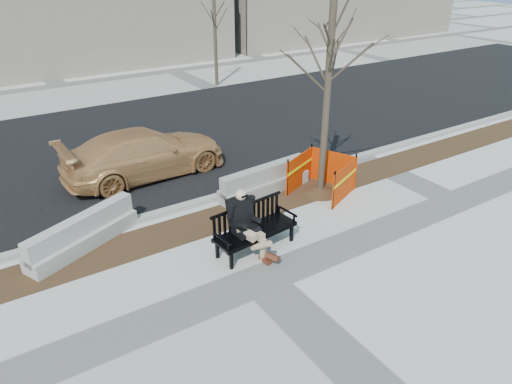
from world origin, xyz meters
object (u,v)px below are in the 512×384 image
at_px(bench, 255,249).
at_px(seated_man, 245,252).
at_px(jersey_barrier_right, 265,192).
at_px(jersey_barrier_left, 85,247).
at_px(tree_fence, 320,193).
at_px(sedan, 148,175).

bearing_deg(bench, seated_man, 168.51).
bearing_deg(jersey_barrier_right, bench, -133.12).
height_order(seated_man, jersey_barrier_left, seated_man).
xyz_separation_m(seated_man, jersey_barrier_right, (1.98, 2.18, 0.00)).
bearing_deg(seated_man, tree_fence, 15.91).
relative_size(tree_fence, sedan, 1.13).
distance_m(bench, jersey_barrier_right, 2.80).
relative_size(seated_man, tree_fence, 0.28).
bearing_deg(tree_fence, bench, -155.62).
bearing_deg(jersey_barrier_right, seated_man, -137.47).
bearing_deg(sedan, seated_man, -179.04).
height_order(tree_fence, sedan, tree_fence).
height_order(sedan, jersey_barrier_right, sedan).
bearing_deg(tree_fence, seated_man, -157.75).
height_order(seated_man, tree_fence, tree_fence).
bearing_deg(seated_man, jersey_barrier_right, 41.45).
distance_m(seated_man, jersey_barrier_right, 2.95).
distance_m(seated_man, sedan, 5.07).
relative_size(tree_fence, jersey_barrier_right, 1.94).
distance_m(jersey_barrier_left, jersey_barrier_right, 4.90).
bearing_deg(seated_man, sedan, 87.39).
xyz_separation_m(sedan, jersey_barrier_right, (2.31, -2.87, 0.00)).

